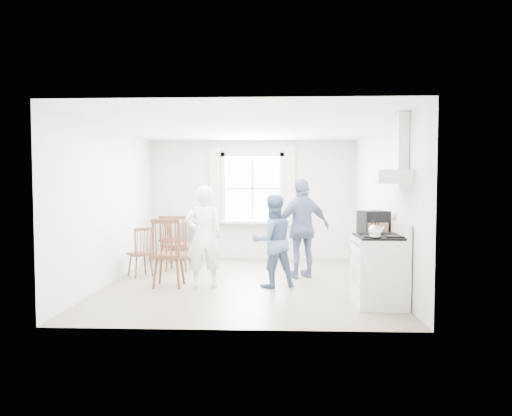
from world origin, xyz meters
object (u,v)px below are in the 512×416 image
at_px(low_cabinet, 373,263).
at_px(windsor_chair_c, 143,247).
at_px(gas_stove, 379,270).
at_px(person_right, 303,228).
at_px(windsor_chair_b, 167,246).
at_px(person_mid, 273,241).
at_px(stereo_stack, 373,222).
at_px(windsor_chair_a, 177,237).
at_px(person_left, 204,237).

distance_m(low_cabinet, windsor_chair_c, 3.94).
height_order(gas_stove, person_right, person_right).
xyz_separation_m(windsor_chair_b, person_mid, (1.67, 0.16, 0.06)).
distance_m(stereo_stack, windsor_chair_c, 3.98).
bearing_deg(windsor_chair_a, gas_stove, -34.48).
relative_size(person_left, person_mid, 1.10).
bearing_deg(windsor_chair_c, person_right, 1.92).
relative_size(low_cabinet, person_mid, 0.61).
distance_m(windsor_chair_b, person_mid, 1.68).
xyz_separation_m(windsor_chair_c, person_mid, (2.29, -0.65, 0.19)).
xyz_separation_m(stereo_stack, person_mid, (-1.50, 0.41, -0.34)).
bearing_deg(windsor_chair_b, windsor_chair_c, 127.65).
relative_size(low_cabinet, windsor_chair_a, 0.85).
distance_m(stereo_stack, windsor_chair_b, 3.20).
xyz_separation_m(low_cabinet, windsor_chair_a, (-3.33, 1.54, 0.20)).
relative_size(gas_stove, person_left, 0.69).
bearing_deg(stereo_stack, low_cabinet, 72.06).
distance_m(low_cabinet, person_left, 2.65).
bearing_deg(person_left, person_mid, 169.70).
bearing_deg(windsor_chair_a, person_right, -11.04).
height_order(windsor_chair_b, person_left, person_left).
xyz_separation_m(gas_stove, windsor_chair_b, (-3.12, 0.88, 0.19)).
xyz_separation_m(gas_stove, windsor_chair_c, (-3.75, 1.69, 0.06)).
height_order(gas_stove, windsor_chair_a, gas_stove).
height_order(person_left, person_mid, person_left).
xyz_separation_m(low_cabinet, windsor_chair_b, (-3.19, 0.18, 0.23)).
distance_m(windsor_chair_b, windsor_chair_c, 1.03).
xyz_separation_m(low_cabinet, person_left, (-2.62, 0.23, 0.36)).
bearing_deg(low_cabinet, windsor_chair_b, 176.79).
relative_size(gas_stove, low_cabinet, 1.24).
relative_size(stereo_stack, windsor_chair_c, 0.52).
bearing_deg(person_mid, gas_stove, 123.81).
distance_m(gas_stove, person_left, 2.73).
height_order(windsor_chair_b, person_mid, person_mid).
relative_size(person_left, person_right, 0.93).
xyz_separation_m(windsor_chair_b, windsor_chair_c, (-0.63, 0.81, -0.13)).
bearing_deg(windsor_chair_c, gas_stove, -24.28).
distance_m(gas_stove, person_mid, 1.81).
xyz_separation_m(windsor_chair_a, person_left, (0.71, -1.31, 0.16)).
bearing_deg(person_mid, windsor_chair_c, -36.42).
height_order(gas_stove, low_cabinet, gas_stove).
distance_m(windsor_chair_a, windsor_chair_c, 0.74).
distance_m(windsor_chair_c, person_left, 1.45).
xyz_separation_m(windsor_chair_b, person_right, (2.19, 0.91, 0.20)).
xyz_separation_m(windsor_chair_a, windsor_chair_c, (-0.49, -0.55, -0.10)).
height_order(low_cabinet, person_mid, person_mid).
height_order(windsor_chair_b, windsor_chair_c, windsor_chair_b).
xyz_separation_m(windsor_chair_a, person_right, (2.33, -0.45, 0.22)).
relative_size(low_cabinet, windsor_chair_b, 0.81).
relative_size(gas_stove, person_right, 0.64).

